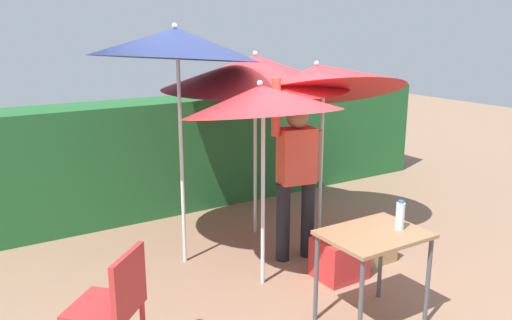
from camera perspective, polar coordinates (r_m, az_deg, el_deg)
name	(u,v)px	position (r m, az deg, el deg)	size (l,w,h in m)	color
ground_plane	(272,276)	(5.20, 1.79, -12.54)	(24.00, 24.00, 0.00)	#937056
hedge_row	(172,154)	(6.94, -9.14, 0.62)	(8.00, 0.70, 1.45)	#23602D
umbrella_rainbow	(262,100)	(4.54, 0.60, 6.56)	(1.41, 1.43, 1.97)	silver
umbrella_orange	(255,72)	(5.79, -0.09, 9.56)	(2.07, 2.07, 2.09)	silver
umbrella_yellow	(320,79)	(5.88, 6.99, 8.71)	(1.92, 1.87, 2.27)	silver
umbrella_navy	(176,44)	(5.04, -8.69, 12.39)	(1.64, 1.63, 2.43)	silver
person_vendor	(296,172)	(5.27, 4.42, -1.27)	(0.56, 0.28, 1.88)	black
chair_plastic	(113,303)	(3.85, -15.30, -14.79)	(0.62, 0.62, 0.89)	#B72D2D
cooler_box	(339,258)	(5.17, 9.05, -10.48)	(0.45, 0.39, 0.39)	red
crate_cardboard	(370,247)	(5.59, 12.26, -9.22)	(0.44, 0.37, 0.29)	#9E7A4C
folding_table	(374,244)	(4.28, 12.71, -8.93)	(0.80, 0.60, 0.78)	#4C4C51
bottle_water	(400,216)	(4.32, 15.42, -5.86)	(0.07, 0.07, 0.24)	silver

